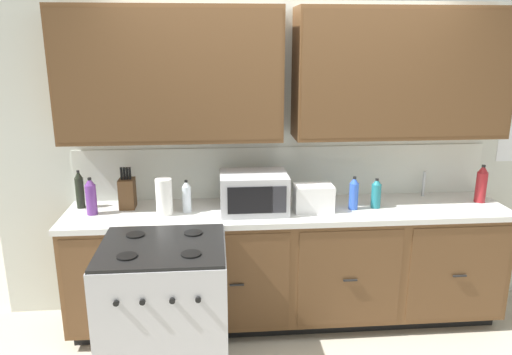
{
  "coord_description": "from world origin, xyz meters",
  "views": [
    {
      "loc": [
        -0.53,
        -3.09,
        2.11
      ],
      "look_at": [
        -0.24,
        0.27,
        1.18
      ],
      "focal_mm": 34.41,
      "sensor_mm": 36.0,
      "label": 1
    }
  ],
  "objects_px": {
    "stove_range": "(166,314)",
    "microwave": "(254,192)",
    "toaster": "(313,198)",
    "knife_block": "(127,193)",
    "bottle_teal": "(376,193)",
    "bottle_clear": "(187,196)",
    "bottle_violet": "(91,197)",
    "paper_towel_roll": "(164,197)",
    "bottle_red": "(481,184)",
    "bottle_dark": "(80,190)",
    "bottle_blue": "(354,193)"
  },
  "relations": [
    {
      "from": "stove_range",
      "to": "microwave",
      "type": "relative_size",
      "value": 1.98
    },
    {
      "from": "toaster",
      "to": "knife_block",
      "type": "distance_m",
      "value": 1.36
    },
    {
      "from": "bottle_teal",
      "to": "bottle_clear",
      "type": "xyz_separation_m",
      "value": [
        -1.39,
        0.03,
        0.01
      ]
    },
    {
      "from": "toaster",
      "to": "bottle_violet",
      "type": "relative_size",
      "value": 1.04
    },
    {
      "from": "microwave",
      "to": "paper_towel_roll",
      "type": "relative_size",
      "value": 1.85
    },
    {
      "from": "paper_towel_roll",
      "to": "bottle_clear",
      "type": "xyz_separation_m",
      "value": [
        0.16,
        0.04,
        -0.01
      ]
    },
    {
      "from": "paper_towel_roll",
      "to": "bottle_teal",
      "type": "bearing_deg",
      "value": 0.6
    },
    {
      "from": "microwave",
      "to": "bottle_violet",
      "type": "distance_m",
      "value": 1.15
    },
    {
      "from": "toaster",
      "to": "bottle_red",
      "type": "bearing_deg",
      "value": 3.75
    },
    {
      "from": "bottle_dark",
      "to": "microwave",
      "type": "bearing_deg",
      "value": -8.01
    },
    {
      "from": "paper_towel_roll",
      "to": "bottle_red",
      "type": "relative_size",
      "value": 0.89
    },
    {
      "from": "knife_block",
      "to": "bottle_blue",
      "type": "bearing_deg",
      "value": -5.95
    },
    {
      "from": "stove_range",
      "to": "microwave",
      "type": "height_order",
      "value": "microwave"
    },
    {
      "from": "bottle_teal",
      "to": "bottle_red",
      "type": "height_order",
      "value": "bottle_red"
    },
    {
      "from": "bottle_violet",
      "to": "bottle_red",
      "type": "height_order",
      "value": "bottle_red"
    },
    {
      "from": "bottle_clear",
      "to": "knife_block",
      "type": "bearing_deg",
      "value": 164.21
    },
    {
      "from": "knife_block",
      "to": "bottle_teal",
      "type": "xyz_separation_m",
      "value": [
        1.82,
        -0.15,
        -0.01
      ]
    },
    {
      "from": "paper_towel_roll",
      "to": "toaster",
      "type": "bearing_deg",
      "value": -0.36
    },
    {
      "from": "bottle_teal",
      "to": "microwave",
      "type": "bearing_deg",
      "value": 179.87
    },
    {
      "from": "bottle_teal",
      "to": "bottle_dark",
      "type": "height_order",
      "value": "bottle_dark"
    },
    {
      "from": "stove_range",
      "to": "toaster",
      "type": "relative_size",
      "value": 3.39
    },
    {
      "from": "bottle_red",
      "to": "bottle_blue",
      "type": "bearing_deg",
      "value": -175.2
    },
    {
      "from": "toaster",
      "to": "paper_towel_roll",
      "type": "relative_size",
      "value": 1.08
    },
    {
      "from": "paper_towel_roll",
      "to": "bottle_dark",
      "type": "relative_size",
      "value": 0.92
    },
    {
      "from": "bottle_clear",
      "to": "bottle_red",
      "type": "height_order",
      "value": "bottle_red"
    },
    {
      "from": "bottle_blue",
      "to": "bottle_dark",
      "type": "bearing_deg",
      "value": 174.21
    },
    {
      "from": "knife_block",
      "to": "bottle_red",
      "type": "bearing_deg",
      "value": -1.87
    },
    {
      "from": "microwave",
      "to": "bottle_violet",
      "type": "height_order",
      "value": "microwave"
    },
    {
      "from": "toaster",
      "to": "knife_block",
      "type": "bearing_deg",
      "value": 172.73
    },
    {
      "from": "bottle_clear",
      "to": "bottle_blue",
      "type": "height_order",
      "value": "bottle_blue"
    },
    {
      "from": "paper_towel_roll",
      "to": "bottle_dark",
      "type": "distance_m",
      "value": 0.66
    },
    {
      "from": "bottle_red",
      "to": "microwave",
      "type": "bearing_deg",
      "value": -177.99
    },
    {
      "from": "microwave",
      "to": "toaster",
      "type": "height_order",
      "value": "microwave"
    },
    {
      "from": "knife_block",
      "to": "toaster",
      "type": "bearing_deg",
      "value": -7.27
    },
    {
      "from": "bottle_teal",
      "to": "bottle_blue",
      "type": "relative_size",
      "value": 0.9
    },
    {
      "from": "stove_range",
      "to": "bottle_blue",
      "type": "height_order",
      "value": "bottle_blue"
    },
    {
      "from": "knife_block",
      "to": "bottle_violet",
      "type": "bearing_deg",
      "value": -151.91
    },
    {
      "from": "knife_block",
      "to": "bottle_blue",
      "type": "xyz_separation_m",
      "value": [
        1.65,
        -0.17,
        0.01
      ]
    },
    {
      "from": "bottle_red",
      "to": "toaster",
      "type": "bearing_deg",
      "value": -176.25
    },
    {
      "from": "bottle_violet",
      "to": "bottle_dark",
      "type": "xyz_separation_m",
      "value": [
        -0.12,
        0.15,
        0.01
      ]
    },
    {
      "from": "toaster",
      "to": "bottle_dark",
      "type": "relative_size",
      "value": 0.99
    },
    {
      "from": "stove_range",
      "to": "bottle_red",
      "type": "relative_size",
      "value": 3.27
    },
    {
      "from": "stove_range",
      "to": "bottle_red",
      "type": "xyz_separation_m",
      "value": [
        2.34,
        0.66,
        0.6
      ]
    },
    {
      "from": "bottle_teal",
      "to": "toaster",
      "type": "bearing_deg",
      "value": -177.25
    },
    {
      "from": "bottle_teal",
      "to": "bottle_blue",
      "type": "bearing_deg",
      "value": -172.81
    },
    {
      "from": "paper_towel_roll",
      "to": "bottle_blue",
      "type": "xyz_separation_m",
      "value": [
        1.37,
        -0.01,
        -0.01
      ]
    },
    {
      "from": "bottle_clear",
      "to": "bottle_dark",
      "type": "height_order",
      "value": "bottle_dark"
    },
    {
      "from": "stove_range",
      "to": "toaster",
      "type": "xyz_separation_m",
      "value": [
        1.03,
        0.57,
        0.55
      ]
    },
    {
      "from": "bottle_dark",
      "to": "bottle_red",
      "type": "bearing_deg",
      "value": -2.23
    },
    {
      "from": "knife_block",
      "to": "bottle_clear",
      "type": "height_order",
      "value": "knife_block"
    }
  ]
}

